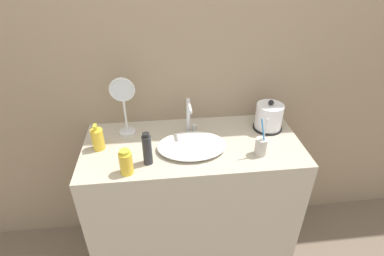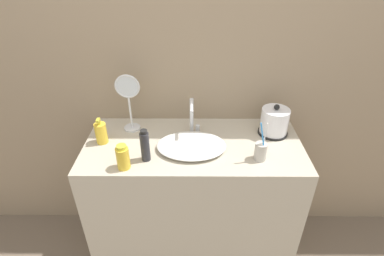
{
  "view_description": "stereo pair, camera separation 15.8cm",
  "coord_description": "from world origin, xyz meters",
  "px_view_note": "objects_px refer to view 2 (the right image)",
  "views": [
    {
      "loc": [
        -0.15,
        -1.06,
        1.83
      ],
      "look_at": [
        -0.0,
        0.27,
        0.98
      ],
      "focal_mm": 28.0,
      "sensor_mm": 36.0,
      "label": 1
    },
    {
      "loc": [
        0.0,
        -1.07,
        1.83
      ],
      "look_at": [
        -0.0,
        0.27,
        0.98
      ],
      "focal_mm": 28.0,
      "sensor_mm": 36.0,
      "label": 2
    }
  ],
  "objects_px": {
    "toothbrush_cup": "(260,151)",
    "faucet": "(192,115)",
    "mouthwash_bottle": "(144,146)",
    "vanity_mirror": "(128,98)",
    "shampoo_bottle": "(122,157)",
    "electric_kettle": "(273,122)",
    "lotion_bottle": "(100,133)"
  },
  "relations": [
    {
      "from": "toothbrush_cup",
      "to": "faucet",
      "type": "bearing_deg",
      "value": 144.67
    },
    {
      "from": "mouthwash_bottle",
      "to": "vanity_mirror",
      "type": "relative_size",
      "value": 0.52
    },
    {
      "from": "faucet",
      "to": "shampoo_bottle",
      "type": "height_order",
      "value": "faucet"
    },
    {
      "from": "electric_kettle",
      "to": "mouthwash_bottle",
      "type": "distance_m",
      "value": 0.74
    },
    {
      "from": "lotion_bottle",
      "to": "shampoo_bottle",
      "type": "distance_m",
      "value": 0.27
    },
    {
      "from": "electric_kettle",
      "to": "lotion_bottle",
      "type": "xyz_separation_m",
      "value": [
        -0.96,
        -0.09,
        -0.01
      ]
    },
    {
      "from": "shampoo_bottle",
      "to": "vanity_mirror",
      "type": "bearing_deg",
      "value": 93.66
    },
    {
      "from": "vanity_mirror",
      "to": "lotion_bottle",
      "type": "bearing_deg",
      "value": -134.38
    },
    {
      "from": "vanity_mirror",
      "to": "faucet",
      "type": "bearing_deg",
      "value": -7.16
    },
    {
      "from": "faucet",
      "to": "shampoo_bottle",
      "type": "bearing_deg",
      "value": -136.7
    },
    {
      "from": "toothbrush_cup",
      "to": "vanity_mirror",
      "type": "distance_m",
      "value": 0.77
    },
    {
      "from": "toothbrush_cup",
      "to": "shampoo_bottle",
      "type": "relative_size",
      "value": 1.68
    },
    {
      "from": "mouthwash_bottle",
      "to": "faucet",
      "type": "bearing_deg",
      "value": 46.99
    },
    {
      "from": "toothbrush_cup",
      "to": "lotion_bottle",
      "type": "bearing_deg",
      "value": 170.13
    },
    {
      "from": "lotion_bottle",
      "to": "faucet",
      "type": "bearing_deg",
      "value": 11.13
    },
    {
      "from": "toothbrush_cup",
      "to": "mouthwash_bottle",
      "type": "height_order",
      "value": "toothbrush_cup"
    },
    {
      "from": "faucet",
      "to": "mouthwash_bottle",
      "type": "distance_m",
      "value": 0.34
    },
    {
      "from": "shampoo_bottle",
      "to": "mouthwash_bottle",
      "type": "height_order",
      "value": "mouthwash_bottle"
    },
    {
      "from": "faucet",
      "to": "lotion_bottle",
      "type": "distance_m",
      "value": 0.51
    },
    {
      "from": "electric_kettle",
      "to": "vanity_mirror",
      "type": "xyz_separation_m",
      "value": [
        -0.82,
        0.05,
        0.13
      ]
    },
    {
      "from": "faucet",
      "to": "electric_kettle",
      "type": "height_order",
      "value": "faucet"
    },
    {
      "from": "electric_kettle",
      "to": "vanity_mirror",
      "type": "relative_size",
      "value": 0.55
    },
    {
      "from": "electric_kettle",
      "to": "vanity_mirror",
      "type": "bearing_deg",
      "value": 176.69
    },
    {
      "from": "faucet",
      "to": "toothbrush_cup",
      "type": "distance_m",
      "value": 0.43
    },
    {
      "from": "electric_kettle",
      "to": "shampoo_bottle",
      "type": "bearing_deg",
      "value": -158.63
    },
    {
      "from": "toothbrush_cup",
      "to": "shampoo_bottle",
      "type": "xyz_separation_m",
      "value": [
        -0.67,
        -0.07,
        0.01
      ]
    },
    {
      "from": "lotion_bottle",
      "to": "vanity_mirror",
      "type": "relative_size",
      "value": 0.45
    },
    {
      "from": "toothbrush_cup",
      "to": "shampoo_bottle",
      "type": "distance_m",
      "value": 0.68
    },
    {
      "from": "faucet",
      "to": "toothbrush_cup",
      "type": "bearing_deg",
      "value": -35.33
    },
    {
      "from": "toothbrush_cup",
      "to": "lotion_bottle",
      "type": "height_order",
      "value": "toothbrush_cup"
    },
    {
      "from": "toothbrush_cup",
      "to": "mouthwash_bottle",
      "type": "bearing_deg",
      "value": -179.31
    },
    {
      "from": "electric_kettle",
      "to": "toothbrush_cup",
      "type": "relative_size",
      "value": 0.84
    }
  ]
}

